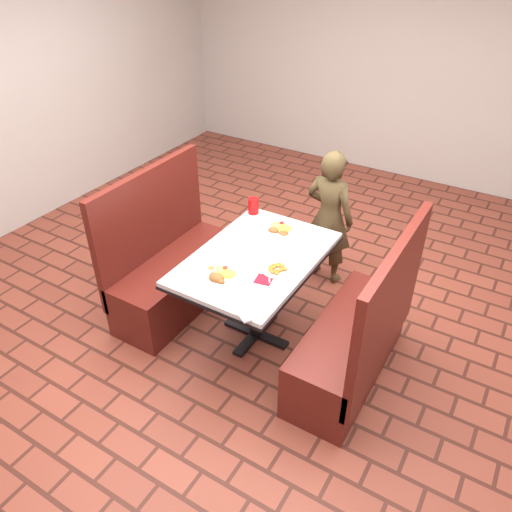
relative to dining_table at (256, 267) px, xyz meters
name	(u,v)px	position (x,y,z in m)	size (l,w,h in m)	color
room	(256,88)	(0.00, 0.00, 1.26)	(7.00, 7.04, 2.82)	brown
dining_table	(256,267)	(0.00, 0.00, 0.00)	(0.81, 1.21, 0.75)	silver
booth_bench_left	(173,270)	(-0.80, 0.00, -0.32)	(0.47, 1.20, 1.17)	#591B14
booth_bench_right	(356,341)	(0.80, 0.00, -0.32)	(0.47, 1.20, 1.17)	#591B14
diner_person	(329,218)	(0.12, 1.00, -0.05)	(0.44, 0.29, 1.21)	brown
near_dinner_plate	(221,274)	(-0.07, -0.34, 0.12)	(0.25, 0.25, 0.08)	white
far_dinner_plate	(280,228)	(-0.02, 0.39, 0.12)	(0.26, 0.26, 0.07)	white
plantain_plate	(277,269)	(0.21, -0.08, 0.11)	(0.20, 0.20, 0.03)	white
maroon_napkin	(264,280)	(0.19, -0.21, 0.10)	(0.11, 0.11, 0.00)	maroon
spoon_utensil	(269,277)	(0.21, -0.17, 0.10)	(0.01, 0.13, 0.00)	silver
red_tumbler	(253,206)	(-0.34, 0.52, 0.16)	(0.08, 0.08, 0.13)	red
paper_napkin	(248,308)	(0.26, -0.52, 0.10)	(0.21, 0.16, 0.01)	white
knife_utensil	(217,277)	(-0.08, -0.36, 0.11)	(0.01, 0.16, 0.00)	silver
fork_utensil	(214,279)	(-0.09, -0.38, 0.11)	(0.01, 0.14, 0.00)	silver
lettuce_shreds	(265,253)	(0.04, 0.06, 0.10)	(0.28, 0.32, 0.00)	#91BF4C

